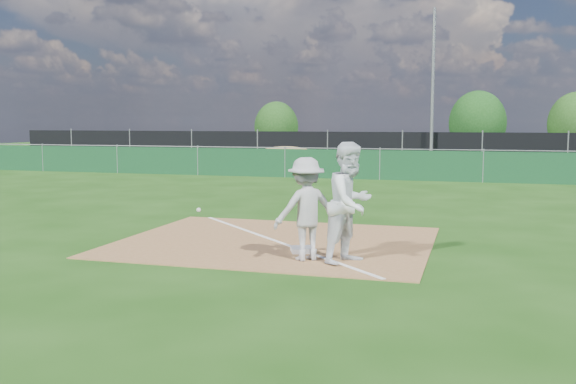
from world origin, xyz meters
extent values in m
plane|color=#18410E|center=(0.00, 10.00, 0.00)|extent=(90.00, 90.00, 0.00)
cube|color=olive|center=(0.00, 1.00, 0.01)|extent=(6.00, 5.00, 0.02)
cube|color=white|center=(0.00, 1.00, 0.03)|extent=(5.01, 5.01, 0.01)
cube|color=#103B1E|center=(0.00, 15.00, 0.60)|extent=(44.00, 0.05, 1.20)
ellipsoid|color=#9D834C|center=(-5.00, 18.50, 0.58)|extent=(3.38, 2.60, 1.17)
cube|color=black|center=(0.00, 23.00, 0.90)|extent=(46.00, 0.04, 1.80)
cube|color=black|center=(0.00, 28.00, 0.01)|extent=(46.00, 9.00, 0.01)
cylinder|color=slate|center=(1.50, 22.70, 4.00)|extent=(0.16, 0.16, 8.00)
cube|color=silver|center=(0.78, 0.15, 0.06)|extent=(0.53, 0.53, 0.09)
imported|color=#B8B8BB|center=(1.01, -0.48, 0.89)|extent=(1.29, 1.21, 1.74)
sphere|color=white|center=(-1.01, -0.38, 0.78)|extent=(0.08, 0.08, 0.08)
imported|color=white|center=(1.76, -0.42, 1.01)|extent=(1.14, 1.23, 2.03)
imported|color=#B0B3B8|center=(-6.90, 27.74, 0.74)|extent=(4.56, 2.68, 1.46)
imported|color=black|center=(-2.45, 26.93, 0.69)|extent=(4.35, 2.28, 1.36)
imported|color=black|center=(6.12, 26.89, 0.67)|extent=(4.57, 1.88, 1.32)
cylinder|color=#382316|center=(-10.26, 33.67, 0.53)|extent=(0.24, 0.24, 1.06)
ellipsoid|color=#194112|center=(-10.26, 33.67, 1.94)|extent=(3.18, 3.18, 3.66)
cylinder|color=#382316|center=(3.73, 33.13, 0.61)|extent=(0.24, 0.24, 1.22)
ellipsoid|color=#144012|center=(3.73, 33.13, 2.24)|extent=(3.67, 3.67, 4.22)
cylinder|color=#382316|center=(9.87, 34.20, 0.60)|extent=(0.24, 0.24, 1.20)
camera|label=1|loc=(3.74, -10.84, 2.37)|focal=40.00mm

